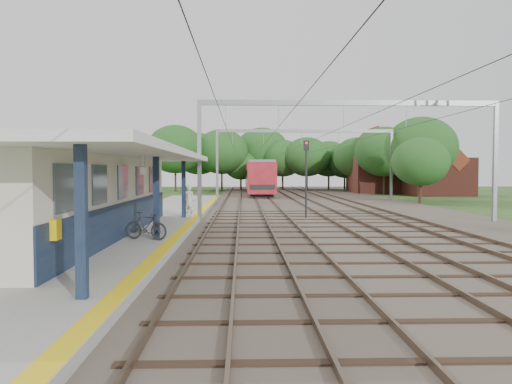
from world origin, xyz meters
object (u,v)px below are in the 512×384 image
object	(u,v)px
signal_post	(306,168)
bicycle	(146,226)
train	(257,176)
person	(189,201)

from	to	relation	value
signal_post	bicycle	bearing A→B (deg)	-122.02
bicycle	train	xyz separation A→B (m)	(5.77, 51.42, 1.37)
bicycle	train	world-z (taller)	train
bicycle	signal_post	xyz separation A→B (m)	(7.62, 11.35, 2.29)
train	signal_post	xyz separation A→B (m)	(1.85, -40.07, 0.92)
bicycle	signal_post	world-z (taller)	signal_post
person	signal_post	world-z (taller)	signal_post
bicycle	train	bearing A→B (deg)	14.48
bicycle	signal_post	distance (m)	13.86
person	train	bearing A→B (deg)	-79.43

